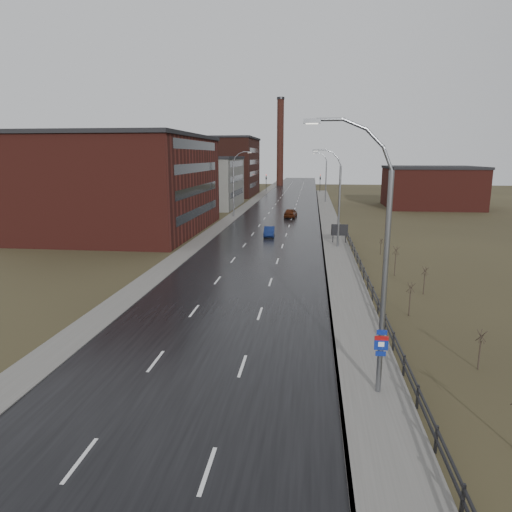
% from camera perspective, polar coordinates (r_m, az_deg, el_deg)
% --- Properties ---
extents(ground, '(320.00, 320.00, 0.00)m').
position_cam_1_polar(ground, '(21.08, -9.94, -17.93)').
color(ground, '#2D2819').
rests_on(ground, ground).
extents(road, '(14.00, 300.00, 0.06)m').
position_cam_1_polar(road, '(78.26, 2.77, 4.65)').
color(road, black).
rests_on(road, ground).
extents(sidewalk_right, '(3.20, 180.00, 0.18)m').
position_cam_1_polar(sidewalk_right, '(53.47, 10.01, 0.90)').
color(sidewalk_right, '#595651').
rests_on(sidewalk_right, ground).
extents(curb_right, '(0.16, 180.00, 0.18)m').
position_cam_1_polar(curb_right, '(53.41, 8.38, 0.95)').
color(curb_right, slate).
rests_on(curb_right, ground).
extents(sidewalk_left, '(2.40, 260.00, 0.12)m').
position_cam_1_polar(sidewalk_left, '(79.27, -3.18, 4.76)').
color(sidewalk_left, '#595651').
rests_on(sidewalk_left, ground).
extents(warehouse_near, '(22.44, 28.56, 13.50)m').
position_cam_1_polar(warehouse_near, '(67.89, -16.34, 8.69)').
color(warehouse_near, '#471914').
rests_on(warehouse_near, ground).
extents(warehouse_mid, '(16.32, 20.40, 10.50)m').
position_cam_1_polar(warehouse_mid, '(98.37, -7.06, 9.21)').
color(warehouse_mid, slate).
rests_on(warehouse_mid, ground).
extents(warehouse_far, '(26.52, 24.48, 15.50)m').
position_cam_1_polar(warehouse_far, '(128.60, -6.04, 11.08)').
color(warehouse_far, '#331611').
rests_on(warehouse_far, ground).
extents(building_right, '(18.36, 16.32, 8.50)m').
position_cam_1_polar(building_right, '(102.57, 21.06, 8.06)').
color(building_right, '#471914').
rests_on(building_right, ground).
extents(smokestack, '(2.70, 2.70, 30.70)m').
position_cam_1_polar(smokestack, '(167.82, 3.05, 14.07)').
color(smokestack, '#331611').
rests_on(smokestack, ground).
extents(streetlight_main, '(3.91, 0.29, 12.11)m').
position_cam_1_polar(streetlight_main, '(20.07, 14.99, -1.04)').
color(streetlight_main, slate).
rests_on(streetlight_main, ground).
extents(streetlight_right_mid, '(3.36, 0.28, 11.35)m').
position_cam_1_polar(streetlight_right_mid, '(53.64, 10.08, 7.15)').
color(streetlight_right_mid, slate).
rests_on(streetlight_right_mid, ground).
extents(streetlight_left, '(3.36, 0.28, 11.35)m').
position_cam_1_polar(streetlight_left, '(80.59, -2.62, 9.02)').
color(streetlight_left, slate).
rests_on(streetlight_left, ground).
extents(streetlight_right_far, '(3.36, 0.28, 11.35)m').
position_cam_1_polar(streetlight_right_far, '(107.49, 8.59, 9.74)').
color(streetlight_right_far, slate).
rests_on(streetlight_right_far, ground).
extents(guardrail, '(0.10, 53.05, 1.10)m').
position_cam_1_polar(guardrail, '(37.30, 13.94, -3.31)').
color(guardrail, black).
rests_on(guardrail, ground).
extents(shrub_b, '(0.50, 0.53, 2.09)m').
position_cam_1_polar(shrub_b, '(25.91, 26.20, -10.38)').
color(shrub_b, '#382D23').
rests_on(shrub_b, ground).
extents(shrub_c, '(0.55, 0.58, 2.31)m').
position_cam_1_polar(shrub_c, '(32.39, 18.69, -5.05)').
color(shrub_c, '#382D23').
rests_on(shrub_c, ground).
extents(shrub_d, '(0.52, 0.55, 2.19)m').
position_cam_1_polar(shrub_d, '(37.79, 20.31, -2.81)').
color(shrub_d, '#382D23').
rests_on(shrub_d, ground).
extents(shrub_e, '(0.64, 0.68, 2.74)m').
position_cam_1_polar(shrub_e, '(42.67, 17.03, -0.49)').
color(shrub_e, '#382D23').
rests_on(shrub_e, ground).
extents(shrub_f, '(0.44, 0.46, 1.83)m').
position_cam_1_polar(shrub_f, '(51.50, 15.34, 1.20)').
color(shrub_f, '#382D23').
rests_on(shrub_f, ground).
extents(billboard, '(2.01, 0.17, 2.45)m').
position_cam_1_polar(billboard, '(56.61, 10.40, 3.14)').
color(billboard, black).
rests_on(billboard, ground).
extents(traffic_light_left, '(0.58, 2.73, 5.30)m').
position_cam_1_polar(traffic_light_left, '(138.15, 1.28, 9.92)').
color(traffic_light_left, black).
rests_on(traffic_light_left, ground).
extents(traffic_light_right, '(0.58, 2.73, 5.30)m').
position_cam_1_polar(traffic_light_right, '(137.50, 8.03, 9.79)').
color(traffic_light_right, black).
rests_on(traffic_light_right, ground).
extents(car_near, '(1.54, 4.00, 1.30)m').
position_cam_1_polar(car_near, '(61.02, 1.68, 3.04)').
color(car_near, '#0E1B48').
rests_on(car_near, ground).
extents(car_far, '(2.36, 4.91, 1.62)m').
position_cam_1_polar(car_far, '(80.14, 4.34, 5.37)').
color(car_far, '#471C0B').
rests_on(car_far, ground).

